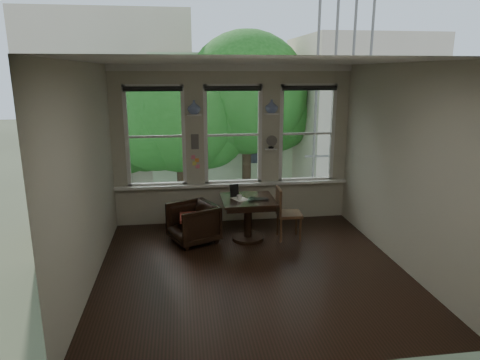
{
  "coord_description": "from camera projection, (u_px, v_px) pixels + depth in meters",
  "views": [
    {
      "loc": [
        -0.98,
        -5.8,
        2.86
      ],
      "look_at": [
        -0.05,
        0.9,
        1.15
      ],
      "focal_mm": 32.0,
      "sensor_mm": 36.0,
      "label": 1
    }
  ],
  "objects": [
    {
      "name": "drinking_glass",
      "position": [
        251.0,
        199.0,
        7.16
      ],
      "size": [
        0.11,
        0.11,
        0.09
      ],
      "primitive_type": "imported",
      "rotation": [
        0.0,
        0.0,
        -0.01
      ],
      "color": "white",
      "rests_on": "table"
    },
    {
      "name": "window_center",
      "position": [
        233.0,
        135.0,
        8.14
      ],
      "size": [
        1.1,
        0.12,
        1.9
      ],
      "primitive_type": null,
      "color": "white",
      "rests_on": "ground"
    },
    {
      "name": "mug",
      "position": [
        239.0,
        197.0,
        7.27
      ],
      "size": [
        0.11,
        0.11,
        0.09
      ],
      "primitive_type": "imported",
      "rotation": [
        0.0,
        0.0,
        -0.2
      ],
      "color": "white",
      "rests_on": "table"
    },
    {
      "name": "ceiling",
      "position": [
        253.0,
        61.0,
        5.66
      ],
      "size": [
        4.5,
        4.5,
        0.0
      ],
      "primitive_type": "plane",
      "rotation": [
        3.14,
        0.0,
        0.0
      ],
      "color": "silver",
      "rests_on": "ground"
    },
    {
      "name": "cushion_red",
      "position": [
        193.0,
        217.0,
        7.32
      ],
      "size": [
        0.45,
        0.45,
        0.06
      ],
      "primitive_type": "cube",
      "color": "maroon",
      "rests_on": "armchair_left"
    },
    {
      "name": "sticky_notes",
      "position": [
        195.0,
        160.0,
        8.1
      ],
      "size": [
        0.16,
        0.01,
        0.24
      ],
      "primitive_type": null,
      "color": "pink",
      "rests_on": "ground"
    },
    {
      "name": "vase_right",
      "position": [
        272.0,
        106.0,
        8.01
      ],
      "size": [
        0.24,
        0.24,
        0.25
      ],
      "primitive_type": "imported",
      "color": "white",
      "rests_on": "shelf_right"
    },
    {
      "name": "wall_front",
      "position": [
        293.0,
        227.0,
        3.87
      ],
      "size": [
        4.5,
        0.0,
        4.5
      ],
      "primitive_type": "plane",
      "rotation": [
        -1.57,
        0.0,
        0.0
      ],
      "color": "#B9B49E",
      "rests_on": "ground"
    },
    {
      "name": "armchair_left",
      "position": [
        193.0,
        223.0,
        7.35
      ],
      "size": [
        0.98,
        0.97,
        0.68
      ],
      "primitive_type": "imported",
      "rotation": [
        0.0,
        0.0,
        -1.15
      ],
      "color": "black",
      "rests_on": "ground"
    },
    {
      "name": "intercom",
      "position": [
        195.0,
        142.0,
        8.0
      ],
      "size": [
        0.14,
        0.06,
        0.28
      ],
      "primitive_type": "cube",
      "color": "#59544F",
      "rests_on": "ground"
    },
    {
      "name": "side_chair_right",
      "position": [
        289.0,
        214.0,
        7.47
      ],
      "size": [
        0.44,
        0.44,
        0.92
      ],
      "primitive_type": null,
      "rotation": [
        0.0,
        0.0,
        1.51
      ],
      "color": "#412117",
      "rests_on": "ground"
    },
    {
      "name": "wall_back",
      "position": [
        233.0,
        145.0,
        8.19
      ],
      "size": [
        4.5,
        0.0,
        4.5
      ],
      "primitive_type": "plane",
      "rotation": [
        1.57,
        0.0,
        0.0
      ],
      "color": "#B9B49E",
      "rests_on": "ground"
    },
    {
      "name": "table",
      "position": [
        248.0,
        219.0,
        7.44
      ],
      "size": [
        0.9,
        0.9,
        0.75
      ],
      "primitive_type": null,
      "color": "black",
      "rests_on": "ground"
    },
    {
      "name": "vase_left",
      "position": [
        194.0,
        107.0,
        7.82
      ],
      "size": [
        0.24,
        0.24,
        0.25
      ],
      "primitive_type": "imported",
      "color": "white",
      "rests_on": "shelf_left"
    },
    {
      "name": "ground",
      "position": [
        251.0,
        269.0,
        6.4
      ],
      "size": [
        4.5,
        4.5,
        0.0
      ],
      "primitive_type": "plane",
      "color": "black",
      "rests_on": "ground"
    },
    {
      "name": "wall_right",
      "position": [
        402.0,
        167.0,
        6.33
      ],
      "size": [
        0.0,
        4.5,
        4.5
      ],
      "primitive_type": "plane",
      "rotation": [
        1.57,
        0.0,
        -1.57
      ],
      "color": "#B9B49E",
      "rests_on": "ground"
    },
    {
      "name": "window_right",
      "position": [
        306.0,
        133.0,
        8.34
      ],
      "size": [
        1.1,
        0.12,
        1.9
      ],
      "primitive_type": null,
      "color": "white",
      "rests_on": "ground"
    },
    {
      "name": "tablet",
      "position": [
        234.0,
        190.0,
        7.45
      ],
      "size": [
        0.17,
        0.11,
        0.22
      ],
      "primitive_type": "cube",
      "rotation": [
        -0.26,
        0.0,
        0.21
      ],
      "color": "black",
      "rests_on": "table"
    },
    {
      "name": "wall_left",
      "position": [
        87.0,
        177.0,
        5.73
      ],
      "size": [
        0.0,
        4.5,
        4.5
      ],
      "primitive_type": "plane",
      "rotation": [
        1.57,
        0.0,
        1.57
      ],
      "color": "#B9B49E",
      "rests_on": "ground"
    },
    {
      "name": "shelf_left",
      "position": [
        194.0,
        115.0,
        7.85
      ],
      "size": [
        0.26,
        0.16,
        0.03
      ],
      "primitive_type": "cube",
      "color": "white",
      "rests_on": "ground"
    },
    {
      "name": "papers",
      "position": [
        240.0,
        199.0,
        7.32
      ],
      "size": [
        0.33,
        0.37,
        0.0
      ],
      "primitive_type": "cube",
      "rotation": [
        0.0,
        0.0,
        0.48
      ],
      "color": "silver",
      "rests_on": "table"
    },
    {
      "name": "shelf_right",
      "position": [
        271.0,
        114.0,
        8.05
      ],
      "size": [
        0.26,
        0.16,
        0.03
      ],
      "primitive_type": "cube",
      "color": "white",
      "rests_on": "ground"
    },
    {
      "name": "desk_fan",
      "position": [
        271.0,
        144.0,
        8.17
      ],
      "size": [
        0.2,
        0.2,
        0.24
      ],
      "primitive_type": null,
      "color": "#59544F",
      "rests_on": "ground"
    },
    {
      "name": "laptop",
      "position": [
        260.0,
        200.0,
        7.22
      ],
      "size": [
        0.32,
        0.21,
        0.02
      ],
      "primitive_type": "imported",
      "rotation": [
        0.0,
        0.0,
        -0.02
      ],
      "color": "black",
      "rests_on": "table"
    },
    {
      "name": "window_left",
      "position": [
        156.0,
        136.0,
        7.95
      ],
      "size": [
        1.1,
        0.12,
        1.9
      ],
      "primitive_type": null,
      "color": "white",
      "rests_on": "ground"
    }
  ]
}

